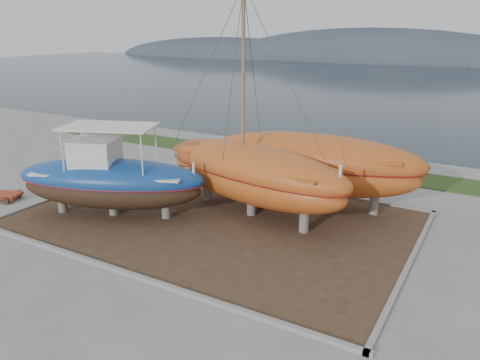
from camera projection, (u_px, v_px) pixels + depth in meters
The scene contains 11 objects.
ground at pixel (162, 253), 19.35m from camera, with size 140.00×140.00×0.00m, color gray.
dirt_patch at pixel (214, 219), 22.63m from camera, with size 18.00×12.00×0.06m, color #422D1E.
curb_frame at pixel (214, 218), 22.62m from camera, with size 18.60×12.60×0.15m, color gray, non-canonical shape.
grass_strip at pixel (305, 163), 32.11m from camera, with size 44.00×3.00×0.08m, color #284219.
sea at pixel (432, 84), 77.02m from camera, with size 260.00×100.00×0.04m, color #17262F, non-canonical shape.
mountain_ridge at pixel (466, 63), 122.34m from camera, with size 200.00×36.00×20.00m, color #333D49, non-canonical shape.
blue_caique at pixel (110, 171), 22.46m from camera, with size 9.30×2.91×4.47m, color #174590, non-canonical shape.
white_dinghy at pixel (138, 178), 26.87m from camera, with size 4.05×1.52×1.22m, color white, non-canonical shape.
orange_sailboat at pixel (252, 107), 21.53m from camera, with size 10.80×3.18×10.63m, color #B9531C, non-canonical shape.
orange_bare_hull at pixel (312, 171), 23.91m from camera, with size 11.16×3.35×3.66m, color #B9531C, non-canonical shape.
red_trailer at pixel (3, 197), 25.22m from camera, with size 2.60×1.30×0.37m, color #A12F12, non-canonical shape.
Camera 1 is at (11.52, -13.52, 8.86)m, focal length 35.00 mm.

